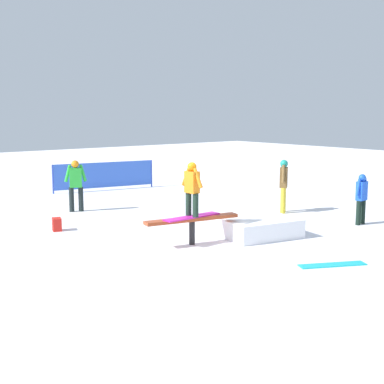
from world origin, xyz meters
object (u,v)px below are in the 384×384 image
Objects in this scene: rail_feature at (192,221)px; bystander_green at (76,183)px; bystander_blue at (361,196)px; loose_snowboard_cyan at (332,265)px; main_rider_on_rail at (192,191)px; backpack_on_snow at (57,224)px; bystander_brown at (284,183)px.

rail_feature is 1.47× the size of bystander_green.
loose_snowboard_cyan is (3.86, 1.95, -0.77)m from bystander_blue.
bystander_green is (0.22, -5.47, -0.38)m from main_rider_on_rail.
main_rider_on_rail is 1.09× the size of loose_snowboard_cyan.
rail_feature reaches higher than loose_snowboard_cyan.
main_rider_on_rail is 3.97m from backpack_on_snow.
rail_feature is at bearing -18.04° from bystander_blue.
backpack_on_snow is at bearing -103.39° from bystander_green.
main_rider_on_rail reaches higher than bystander_green.
bystander_green reaches higher than backpack_on_snow.
rail_feature reaches higher than backpack_on_snow.
bystander_brown is 6.41m from bystander_green.
main_rider_on_rail reaches higher than loose_snowboard_cyan.
main_rider_on_rail is 0.94× the size of bystander_brown.
main_rider_on_rail is 5.48m from bystander_green.
bystander_brown is at bearing 90.90° from backpack_on_snow.
rail_feature is 1.44× the size of bystander_brown.
rail_feature is at bearing 0.00° from main_rider_on_rail.
main_rider_on_rail is 0.96× the size of bystander_green.
bystander_blue reaches higher than rail_feature.
backpack_on_snow is (3.01, -6.46, 0.16)m from loose_snowboard_cyan.
bystander_brown is 1.16× the size of loose_snowboard_cyan.
loose_snowboard_cyan is at bearing 42.99° from backpack_on_snow.
loose_snowboard_cyan is at bearing 121.77° from rail_feature.
bystander_blue is 0.86× the size of bystander_brown.
rail_feature is 5.16m from bystander_blue.
loose_snowboard_cyan is (-1.37, 8.60, -0.89)m from bystander_green.
bystander_brown is at bearing -16.28° from bystander_green.
bystander_green is (0.22, -5.47, 0.35)m from rail_feature.
backpack_on_snow is (1.64, 2.14, -0.73)m from bystander_green.
bystander_blue is (-5.01, 1.19, 0.24)m from rail_feature.
main_rider_on_rail is at bearing 47.24° from backpack_on_snow.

